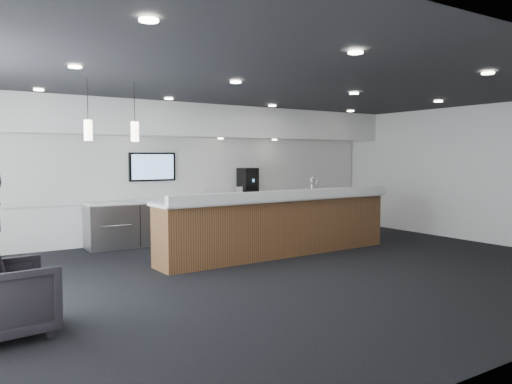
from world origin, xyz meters
TOP-DOWN VIEW (x-y plane):
  - ground at (0.00, 0.00)m, footprint 10.00×10.00m
  - ceiling at (0.00, 0.00)m, footprint 10.00×8.00m
  - back_wall at (0.00, 4.00)m, footprint 10.00×0.02m
  - right_wall at (5.00, 0.00)m, footprint 0.02×8.00m
  - soffit_bulkhead at (0.00, 3.55)m, footprint 10.00×0.90m
  - alcove_panel at (0.00, 3.97)m, footprint 9.80×0.06m
  - back_credenza at (-0.00, 3.64)m, footprint 5.06×0.66m
  - wall_tv at (-1.00, 3.91)m, footprint 1.05×0.08m
  - pendant_left at (-2.40, 0.80)m, footprint 0.12×0.12m
  - pendant_right at (-3.10, 0.80)m, footprint 0.12×0.12m
  - ceiling_can_lights at (0.00, 0.00)m, footprint 7.00×5.00m
  - service_counter at (0.47, 1.20)m, footprint 5.01×1.00m
  - coffee_machine at (1.31, 3.69)m, footprint 0.38×0.50m
  - info_sign_left at (0.17, 3.53)m, footprint 0.15×0.07m
  - info_sign_right at (1.00, 3.55)m, footprint 0.17×0.02m
  - armchair at (-4.40, -0.80)m, footprint 0.93×0.91m
  - cup_0 at (1.47, 3.52)m, footprint 0.10×0.10m
  - cup_1 at (1.33, 3.52)m, footprint 0.14×0.14m
  - cup_2 at (1.19, 3.52)m, footprint 0.13×0.13m
  - cup_3 at (1.05, 3.52)m, footprint 0.13×0.13m
  - cup_4 at (0.91, 3.52)m, footprint 0.14×0.14m

SIDE VIEW (x-z plane):
  - ground at x=0.00m, z-range 0.00..0.00m
  - armchair at x=-4.40m, z-range 0.00..0.78m
  - back_credenza at x=0.00m, z-range 0.00..0.95m
  - service_counter at x=0.47m, z-range -0.17..1.32m
  - cup_0 at x=1.47m, z-range 0.95..1.05m
  - cup_1 at x=1.33m, z-range 0.95..1.05m
  - cup_2 at x=1.19m, z-range 0.95..1.05m
  - cup_3 at x=1.05m, z-range 0.95..1.05m
  - cup_4 at x=0.91m, z-range 0.95..1.05m
  - info_sign_left at x=0.17m, z-range 0.95..1.16m
  - info_sign_right at x=1.00m, z-range 0.95..1.17m
  - coffee_machine at x=1.31m, z-range 0.95..1.60m
  - back_wall at x=0.00m, z-range 0.00..3.00m
  - right_wall at x=5.00m, z-range 0.00..3.00m
  - alcove_panel at x=0.00m, z-range 0.90..2.30m
  - wall_tv at x=-1.00m, z-range 1.34..1.96m
  - pendant_left at x=-2.40m, z-range 2.10..2.40m
  - pendant_right at x=-3.10m, z-range 2.10..2.40m
  - soffit_bulkhead at x=0.00m, z-range 2.30..3.00m
  - ceiling_can_lights at x=0.00m, z-range 2.96..2.98m
  - ceiling at x=0.00m, z-range 2.99..3.01m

